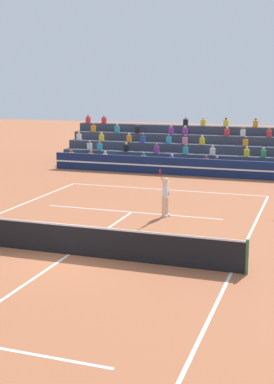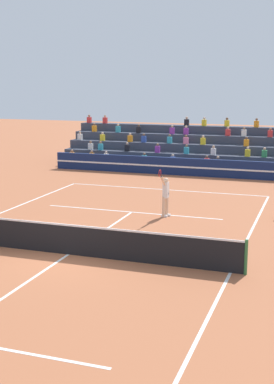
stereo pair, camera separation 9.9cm
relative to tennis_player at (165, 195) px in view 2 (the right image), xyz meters
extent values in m
plane|color=#AD603D|center=(-1.65, -6.14, -0.98)|extent=(120.00, 120.00, 0.00)
cube|color=white|center=(-1.65, 5.76, -0.98)|extent=(11.00, 0.10, 0.01)
cube|color=white|center=(3.85, -6.14, -0.98)|extent=(0.10, 23.80, 0.01)
cube|color=white|center=(-1.65, 0.29, -0.98)|extent=(8.25, 0.10, 0.01)
cube|color=white|center=(-1.65, -6.14, -0.98)|extent=(0.10, 12.85, 0.01)
cylinder|color=#2D6B38|center=(4.30, -6.14, -0.43)|extent=(0.10, 0.10, 1.10)
cube|color=black|center=(-1.65, -6.14, -0.48)|extent=(11.90, 0.02, 1.00)
cube|color=white|center=(-1.65, -6.14, 0.05)|extent=(11.90, 0.04, 0.06)
cube|color=navy|center=(-1.65, 10.60, -0.43)|extent=(18.00, 0.24, 1.10)
cube|color=white|center=(-1.65, 10.47, -0.43)|extent=(18.00, 0.02, 0.10)
cube|color=#383D4C|center=(-1.65, 11.88, -0.70)|extent=(18.79, 0.95, 0.55)
cube|color=teal|center=(-4.83, 11.71, -0.21)|extent=(0.32, 0.22, 0.44)
sphere|color=brown|center=(-4.83, 11.71, 0.11)|extent=(0.18, 0.18, 0.18)
cube|color=orange|center=(-8.64, 11.71, -0.21)|extent=(0.32, 0.22, 0.44)
sphere|color=#9E7051|center=(-8.64, 11.71, 0.11)|extent=(0.18, 0.18, 0.18)
cube|color=orange|center=(-10.13, 11.71, -0.21)|extent=(0.32, 0.22, 0.44)
sphere|color=#9E7051|center=(-10.13, 11.71, 0.11)|extent=(0.18, 0.18, 0.18)
cube|color=silver|center=(-7.58, 11.71, -0.21)|extent=(0.32, 0.22, 0.44)
sphere|color=beige|center=(-7.58, 11.71, 0.11)|extent=(0.18, 0.18, 0.18)
cube|color=red|center=(-0.62, 11.71, -0.21)|extent=(0.32, 0.22, 0.44)
sphere|color=brown|center=(-0.62, 11.71, 0.11)|extent=(0.18, 0.18, 0.18)
cube|color=#2D4CA5|center=(-2.87, 11.71, -0.21)|extent=(0.32, 0.22, 0.44)
sphere|color=beige|center=(-2.87, 11.71, 0.11)|extent=(0.18, 0.18, 0.18)
cube|color=black|center=(0.10, 11.71, -0.21)|extent=(0.32, 0.22, 0.44)
sphere|color=tan|center=(0.10, 11.71, 0.11)|extent=(0.18, 0.18, 0.18)
cube|color=#383D4C|center=(-1.65, 12.83, -0.43)|extent=(18.79, 0.95, 1.10)
cube|color=black|center=(-6.38, 12.66, 0.34)|extent=(0.32, 0.22, 0.44)
sphere|color=beige|center=(-6.38, 12.66, 0.66)|extent=(0.18, 0.18, 0.18)
cube|color=purple|center=(-4.20, 12.66, 0.34)|extent=(0.32, 0.22, 0.44)
sphere|color=brown|center=(-4.20, 12.66, 0.66)|extent=(0.18, 0.18, 0.18)
cube|color=silver|center=(-0.39, 12.66, 0.34)|extent=(0.32, 0.22, 0.44)
sphere|color=tan|center=(-0.39, 12.66, 0.66)|extent=(0.18, 0.18, 0.18)
cube|color=#338C4C|center=(2.87, 12.66, 0.34)|extent=(0.32, 0.22, 0.44)
sphere|color=tan|center=(2.87, 12.66, 0.66)|extent=(0.18, 0.18, 0.18)
cube|color=yellow|center=(1.82, 12.66, 0.34)|extent=(0.32, 0.22, 0.44)
sphere|color=beige|center=(1.82, 12.66, 0.66)|extent=(0.18, 0.18, 0.18)
cube|color=silver|center=(-9.13, 12.66, 0.34)|extent=(0.32, 0.22, 0.44)
sphere|color=brown|center=(-9.13, 12.66, 0.66)|extent=(0.18, 0.18, 0.18)
cube|color=teal|center=(-8.37, 12.66, 0.34)|extent=(0.32, 0.22, 0.44)
sphere|color=#9E7051|center=(-8.37, 12.66, 0.66)|extent=(0.18, 0.18, 0.18)
cube|color=teal|center=(-2.20, 12.66, 0.34)|extent=(0.32, 0.22, 0.44)
sphere|color=brown|center=(-2.20, 12.66, 0.66)|extent=(0.18, 0.18, 0.18)
cube|color=#383D4C|center=(-1.65, 13.78, -0.15)|extent=(18.79, 0.95, 1.65)
cube|color=#2D4CA5|center=(-5.50, 13.61, 0.89)|extent=(0.32, 0.22, 0.44)
sphere|color=brown|center=(-5.50, 13.61, 1.21)|extent=(0.18, 0.18, 0.18)
cube|color=silver|center=(-10.39, 13.61, 0.89)|extent=(0.32, 0.22, 0.44)
sphere|color=tan|center=(-10.39, 13.61, 1.21)|extent=(0.18, 0.18, 0.18)
cube|color=pink|center=(-2.48, 13.61, 0.89)|extent=(0.32, 0.22, 0.44)
sphere|color=brown|center=(-2.48, 13.61, 1.21)|extent=(0.18, 0.18, 0.18)
cube|color=orange|center=(1.59, 13.61, 0.89)|extent=(0.32, 0.22, 0.44)
sphere|color=brown|center=(1.59, 13.61, 1.21)|extent=(0.18, 0.18, 0.18)
cube|color=teal|center=(-3.62, 13.61, 0.89)|extent=(0.32, 0.22, 0.44)
sphere|color=brown|center=(-3.62, 13.61, 1.21)|extent=(0.18, 0.18, 0.18)
cube|color=yellow|center=(-1.29, 13.61, 0.89)|extent=(0.32, 0.22, 0.44)
sphere|color=beige|center=(-1.29, 13.61, 1.21)|extent=(0.18, 0.18, 0.18)
cube|color=orange|center=(-6.51, 13.61, 0.89)|extent=(0.32, 0.22, 0.44)
sphere|color=beige|center=(-6.51, 13.61, 1.21)|extent=(0.18, 0.18, 0.18)
cube|color=yellow|center=(-8.62, 13.61, 0.89)|extent=(0.32, 0.22, 0.44)
sphere|color=beige|center=(-8.62, 13.61, 1.21)|extent=(0.18, 0.18, 0.18)
cube|color=#383D4C|center=(-1.65, 14.73, 0.12)|extent=(18.79, 0.95, 2.20)
cube|color=purple|center=(-3.72, 14.56, 1.44)|extent=(0.32, 0.22, 0.44)
sphere|color=tan|center=(-3.72, 14.56, 1.76)|extent=(0.18, 0.18, 0.18)
cube|color=red|center=(3.00, 14.56, 1.44)|extent=(0.32, 0.22, 0.44)
sphere|color=#9E7051|center=(3.00, 14.56, 1.76)|extent=(0.18, 0.18, 0.18)
cube|color=purple|center=(-2.72, 14.56, 1.44)|extent=(0.32, 0.22, 0.44)
sphere|color=beige|center=(-2.72, 14.56, 1.76)|extent=(0.18, 0.18, 0.18)
cube|color=silver|center=(1.28, 14.56, 1.44)|extent=(0.32, 0.22, 0.44)
sphere|color=brown|center=(1.28, 14.56, 1.76)|extent=(0.18, 0.18, 0.18)
cube|color=black|center=(-6.20, 14.56, 1.44)|extent=(0.32, 0.22, 0.44)
sphere|color=brown|center=(-6.20, 14.56, 1.76)|extent=(0.18, 0.18, 0.18)
cube|color=red|center=(0.20, 14.56, 1.44)|extent=(0.32, 0.22, 0.44)
sphere|color=beige|center=(0.20, 14.56, 1.76)|extent=(0.18, 0.18, 0.18)
cube|color=orange|center=(-9.66, 14.56, 1.44)|extent=(0.32, 0.22, 0.44)
sphere|color=brown|center=(-9.66, 14.56, 1.76)|extent=(0.18, 0.18, 0.18)
cube|color=teal|center=(-7.78, 14.56, 1.44)|extent=(0.32, 0.22, 0.44)
sphere|color=beige|center=(-7.78, 14.56, 1.76)|extent=(0.18, 0.18, 0.18)
cube|color=#383D4C|center=(-1.65, 15.68, 0.40)|extent=(18.79, 0.95, 2.75)
cube|color=yellow|center=(-0.04, 15.51, 1.99)|extent=(0.32, 0.22, 0.44)
sphere|color=brown|center=(-0.04, 15.51, 2.31)|extent=(0.18, 0.18, 0.18)
cube|color=yellow|center=(-1.65, 15.51, 1.99)|extent=(0.32, 0.22, 0.44)
sphere|color=beige|center=(-1.65, 15.51, 2.31)|extent=(0.18, 0.18, 0.18)
cube|color=orange|center=(1.97, 15.51, 1.99)|extent=(0.32, 0.22, 0.44)
sphere|color=brown|center=(1.97, 15.51, 2.31)|extent=(0.18, 0.18, 0.18)
cube|color=black|center=(-2.92, 15.51, 1.99)|extent=(0.32, 0.22, 0.44)
sphere|color=tan|center=(-2.92, 15.51, 2.31)|extent=(0.18, 0.18, 0.18)
cube|color=red|center=(-9.19, 15.51, 1.99)|extent=(0.32, 0.22, 0.44)
sphere|color=tan|center=(-9.19, 15.51, 2.31)|extent=(0.18, 0.18, 0.18)
cube|color=red|center=(-10.48, 15.51, 1.99)|extent=(0.32, 0.22, 0.44)
sphere|color=#9E7051|center=(-10.48, 15.51, 2.31)|extent=(0.18, 0.18, 0.18)
cylinder|color=beige|center=(0.03, 0.13, -0.53)|extent=(0.14, 0.14, 0.90)
cylinder|color=beige|center=(-0.06, -0.09, -0.53)|extent=(0.14, 0.14, 0.90)
cube|color=white|center=(0.01, 0.03, -0.04)|extent=(0.21, 0.32, 0.20)
cube|color=silver|center=(0.01, 0.03, 0.26)|extent=(0.21, 0.36, 0.56)
sphere|color=beige|center=(0.01, 0.03, 0.62)|extent=(0.22, 0.22, 0.22)
cube|color=white|center=(0.07, 0.13, -0.93)|extent=(0.26, 0.13, 0.09)
cube|color=white|center=(-0.02, -0.09, -0.93)|extent=(0.26, 0.13, 0.09)
cylinder|color=beige|center=(0.01, 0.27, 0.20)|extent=(0.09, 0.09, 0.56)
cylinder|color=beige|center=(0.00, -0.41, 0.68)|extent=(0.10, 0.51, 0.47)
cylinder|color=black|center=(-0.01, -0.70, 0.95)|extent=(0.04, 0.19, 0.17)
torus|color=#B21E1E|center=(-0.01, -0.84, 1.07)|extent=(0.04, 0.44, 0.44)
sphere|color=#C6DB33|center=(0.55, -4.10, -0.95)|extent=(0.07, 0.07, 0.07)
camera|label=1|loc=(6.12, -21.80, 4.72)|focal=50.00mm
camera|label=2|loc=(6.21, -21.77, 4.72)|focal=50.00mm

